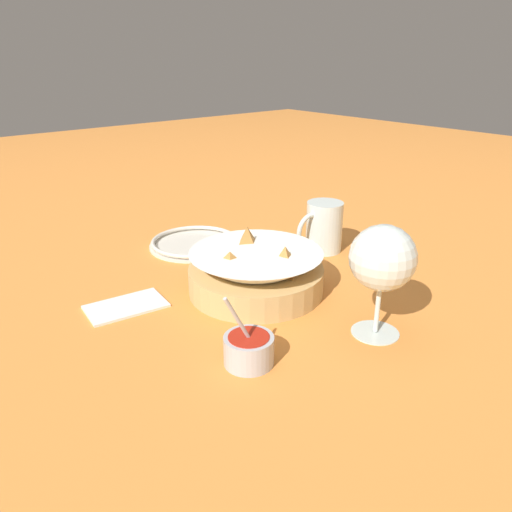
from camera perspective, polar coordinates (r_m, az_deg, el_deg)
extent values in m
plane|color=orange|center=(0.83, -0.88, -4.54)|extent=(4.00, 4.00, 0.00)
cylinder|color=tan|center=(0.83, 0.00, -2.66)|extent=(0.22, 0.22, 0.04)
cone|color=white|center=(0.83, 0.00, -1.71)|extent=(0.22, 0.22, 0.07)
cylinder|color=#3D842D|center=(0.83, 0.00, -2.52)|extent=(0.17, 0.17, 0.01)
pyramid|color=#B77A38|center=(0.80, -2.97, -1.26)|extent=(0.09, 0.09, 0.05)
pyramid|color=#B77A38|center=(0.80, 3.31, -0.80)|extent=(0.08, 0.09, 0.06)
pyramid|color=#B77A38|center=(0.86, -1.02, 1.20)|extent=(0.08, 0.06, 0.07)
cylinder|color=#B7B7BC|center=(0.65, -0.83, -10.70)|extent=(0.07, 0.07, 0.04)
cylinder|color=red|center=(0.65, -0.83, -10.20)|extent=(0.05, 0.05, 0.03)
cylinder|color=#B7B7BC|center=(0.62, -1.67, -7.97)|extent=(0.05, 0.01, 0.09)
cylinder|color=silver|center=(0.74, 13.45, -8.44)|extent=(0.07, 0.07, 0.00)
cylinder|color=silver|center=(0.72, 13.72, -5.79)|extent=(0.01, 0.01, 0.07)
sphere|color=silver|center=(0.69, 14.30, -0.20)|extent=(0.09, 0.09, 0.09)
sphere|color=#E5B77F|center=(0.70, 14.21, -1.07)|extent=(0.06, 0.06, 0.06)
cylinder|color=silver|center=(1.00, 7.80, 3.34)|extent=(0.07, 0.07, 0.10)
cylinder|color=gold|center=(1.01, 7.76, 2.69)|extent=(0.06, 0.06, 0.07)
torus|color=silver|center=(0.97, 6.19, 2.95)|extent=(0.07, 0.01, 0.07)
cylinder|color=silver|center=(1.04, -7.00, 1.38)|extent=(0.19, 0.19, 0.01)
torus|color=silver|center=(1.04, -7.02, 1.72)|extent=(0.18, 0.18, 0.01)
cube|color=white|center=(0.81, -14.64, -5.45)|extent=(0.13, 0.09, 0.01)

